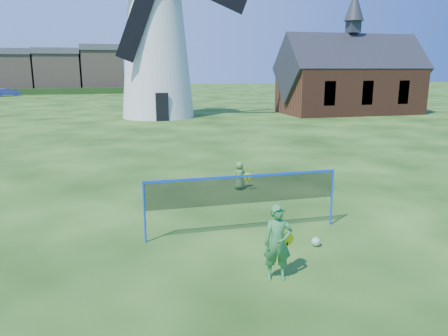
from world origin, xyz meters
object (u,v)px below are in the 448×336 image
player_girl (278,243)px  car_right (8,92)px  chapel (350,80)px  player_boy (240,176)px  play_ball (316,242)px  windmill (156,40)px  badminton_net (243,191)px

player_girl → car_right: 68.34m
chapel → player_boy: 29.06m
play_ball → car_right: bearing=107.5°
windmill → badminton_net: 28.61m
chapel → car_right: bearing=136.1°
badminton_net → car_right: badminton_net is taller
car_right → badminton_net: bearing=-178.0°
badminton_net → player_boy: bearing=74.8°
badminton_net → player_boy: (1.09, 4.02, -0.65)m
car_right → windmill: bearing=-165.4°
chapel → play_ball: size_ratio=59.89×
chapel → car_right: chapel is taller
windmill → chapel: bearing=-3.4°
player_girl → player_boy: (1.14, 6.57, -0.29)m
chapel → car_right: size_ratio=3.49×
player_girl → chapel: bearing=70.1°
player_boy → play_ball: 5.30m
windmill → play_ball: 30.05m
player_boy → play_ball: bearing=87.8°
windmill → player_boy: (0.37, -24.07, -6.03)m
windmill → badminton_net: windmill is taller
chapel → player_boy: (-17.57, -23.00, -2.64)m
player_boy → car_right: size_ratio=0.26×
windmill → badminton_net: bearing=-91.5°
play_ball → car_right: size_ratio=0.06×
windmill → player_girl: windmill is taller
chapel → player_boy: size_ratio=13.37×
player_girl → windmill: bearing=101.0°
badminton_net → player_boy: badminton_net is taller
chapel → windmill: bearing=176.6°
chapel → badminton_net: bearing=-124.6°
chapel → player_girl: bearing=-122.3°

